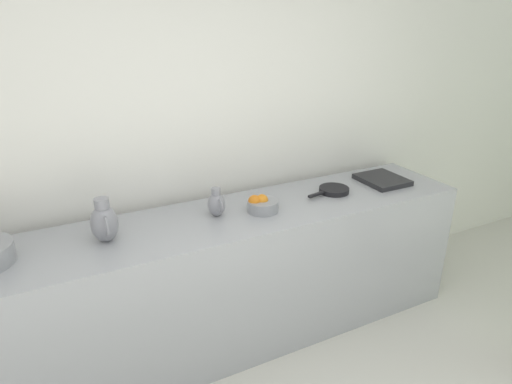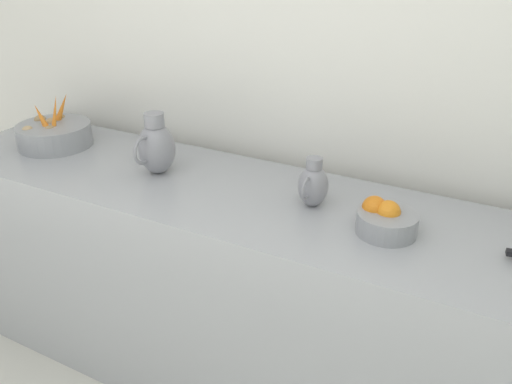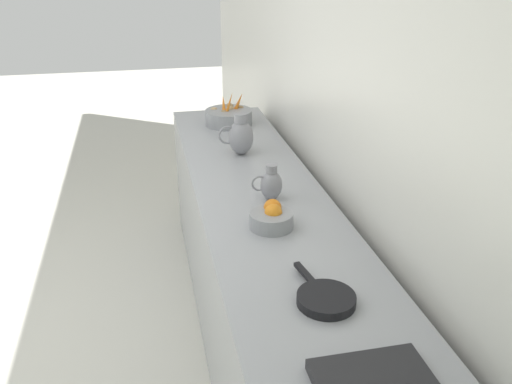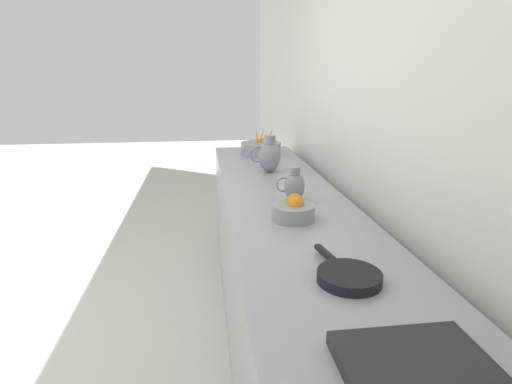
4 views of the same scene
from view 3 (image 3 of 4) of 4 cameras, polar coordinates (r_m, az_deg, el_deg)
tile_wall_left at (r=2.17m, az=15.66°, el=7.96°), size 0.10×8.90×3.00m
prep_counter at (r=2.90m, az=0.92°, el=-9.39°), size 0.66×3.40×0.94m
vegetable_colander at (r=3.85m, az=-2.89°, el=7.97°), size 0.33×0.33×0.24m
orange_bowl at (r=2.41m, az=1.68°, el=-2.68°), size 0.20×0.20×0.11m
metal_pitcher_tall at (r=3.25m, az=-1.65°, el=5.95°), size 0.21×0.15×0.25m
metal_pitcher_short at (r=2.66m, az=1.59°, el=0.86°), size 0.16×0.11×0.18m
skillet_on_counter at (r=1.95m, az=7.36°, el=-11.11°), size 0.21×0.35×0.03m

